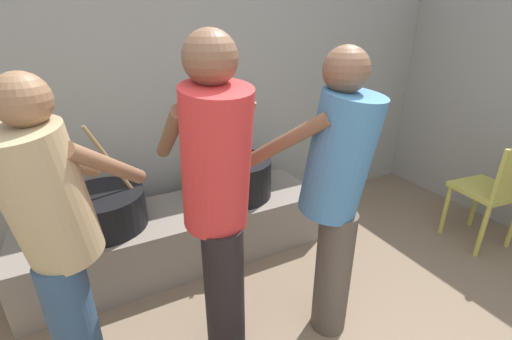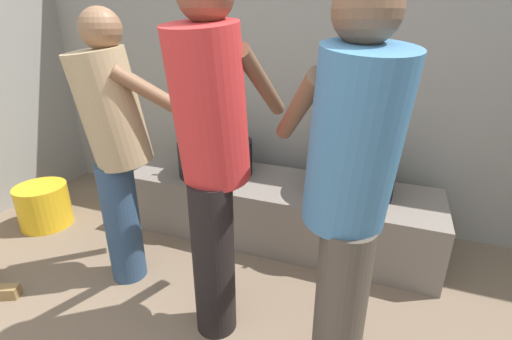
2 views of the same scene
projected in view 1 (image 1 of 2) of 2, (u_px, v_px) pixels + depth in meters
block_enclosure_rear at (183, 110)px, 2.79m from camera, size 5.30×0.20×2.03m
hearth_ledge at (181, 234)px, 2.58m from camera, size 2.14×0.60×0.42m
cooking_pot_main at (237, 178)px, 2.66m from camera, size 0.53×0.53×0.75m
cooking_pot_secondary at (104, 210)px, 2.25m from camera, size 0.53×0.53×0.70m
cook_in_red_shirt at (218, 196)px, 1.55m from camera, size 0.35×0.69×1.66m
cook_in_blue_shirt at (336, 187)px, 1.74m from camera, size 0.61×0.73×1.59m
cook_in_tan_shirt at (56, 233)px, 1.44m from camera, size 0.67×0.69×1.52m
chair_olive at (495, 189)px, 2.64m from camera, size 0.45×0.45×0.88m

